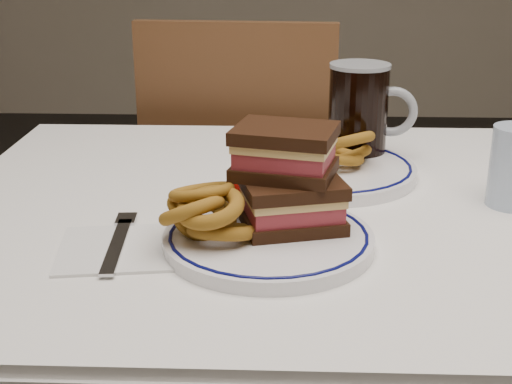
{
  "coord_description": "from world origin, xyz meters",
  "views": [
    {
      "loc": [
        -0.13,
        -0.98,
        1.13
      ],
      "look_at": [
        -0.16,
        -0.14,
        0.82
      ],
      "focal_mm": 50.0,
      "sensor_mm": 36.0,
      "label": 1
    }
  ],
  "objects_px": {
    "beer_mug": "(360,112)",
    "chair_far": "(243,194)",
    "reuben_sandwich": "(289,177)",
    "main_plate": "(268,239)",
    "far_plate": "(327,170)"
  },
  "relations": [
    {
      "from": "chair_far",
      "to": "beer_mug",
      "type": "distance_m",
      "value": 0.6
    },
    {
      "from": "beer_mug",
      "to": "chair_far",
      "type": "bearing_deg",
      "value": 116.33
    },
    {
      "from": "reuben_sandwich",
      "to": "far_plate",
      "type": "bearing_deg",
      "value": 75.01
    },
    {
      "from": "chair_far",
      "to": "main_plate",
      "type": "bearing_deg",
      "value": -84.57
    },
    {
      "from": "far_plate",
      "to": "beer_mug",
      "type": "bearing_deg",
      "value": 55.73
    },
    {
      "from": "chair_far",
      "to": "beer_mug",
      "type": "bearing_deg",
      "value": -63.67
    },
    {
      "from": "beer_mug",
      "to": "far_plate",
      "type": "bearing_deg",
      "value": -124.27
    },
    {
      "from": "beer_mug",
      "to": "reuben_sandwich",
      "type": "bearing_deg",
      "value": -110.48
    },
    {
      "from": "reuben_sandwich",
      "to": "beer_mug",
      "type": "relative_size",
      "value": 0.92
    },
    {
      "from": "main_plate",
      "to": "far_plate",
      "type": "height_order",
      "value": "far_plate"
    },
    {
      "from": "main_plate",
      "to": "beer_mug",
      "type": "xyz_separation_m",
      "value": [
        0.15,
        0.36,
        0.08
      ]
    },
    {
      "from": "beer_mug",
      "to": "main_plate",
      "type": "bearing_deg",
      "value": -112.17
    },
    {
      "from": "chair_far",
      "to": "reuben_sandwich",
      "type": "relative_size",
      "value": 6.1
    },
    {
      "from": "chair_far",
      "to": "main_plate",
      "type": "xyz_separation_m",
      "value": [
        0.08,
        -0.82,
        0.25
      ]
    },
    {
      "from": "chair_far",
      "to": "main_plate",
      "type": "height_order",
      "value": "chair_far"
    }
  ]
}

